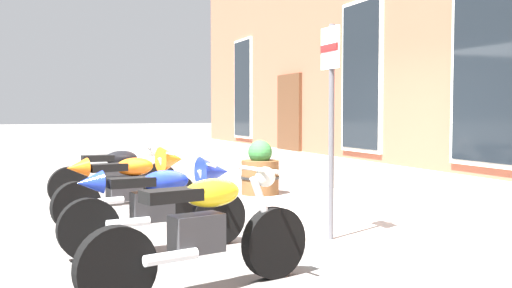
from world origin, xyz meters
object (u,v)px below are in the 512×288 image
motorcycle_blue_sport (164,200)px  motorcycle_orange_sport (133,183)px  motorcycle_yellow_naked (204,233)px  motorcycle_black_naked (117,176)px  barrel_planter (260,172)px  parking_sign (331,100)px

motorcycle_blue_sport → motorcycle_orange_sport: bearing=-178.2°
motorcycle_yellow_naked → motorcycle_black_naked: bearing=-179.9°
motorcycle_blue_sport → barrel_planter: size_ratio=2.32×
motorcycle_black_naked → barrel_planter: size_ratio=2.33×
parking_sign → motorcycle_blue_sport: bearing=-114.1°
motorcycle_black_naked → motorcycle_orange_sport: (1.78, -0.03, 0.08)m
barrel_planter → motorcycle_blue_sport: bearing=-38.6°
motorcycle_blue_sport → motorcycle_yellow_naked: (1.58, -0.01, -0.06)m
motorcycle_yellow_naked → barrel_planter: 4.91m
motorcycle_orange_sport → motorcycle_blue_sport: bearing=1.8°
motorcycle_yellow_naked → parking_sign: bearing=117.4°
motorcycle_black_naked → parking_sign: size_ratio=0.92×
motorcycle_yellow_naked → barrel_planter: (-4.37, 2.24, 0.02)m
parking_sign → barrel_planter: 3.74m
motorcycle_black_naked → motorcycle_blue_sport: motorcycle_blue_sport is taller
motorcycle_blue_sport → parking_sign: (0.73, 1.63, 1.08)m
parking_sign → barrel_planter: size_ratio=2.53×
parking_sign → motorcycle_orange_sport: bearing=-144.6°
motorcycle_orange_sport → motorcycle_blue_sport: motorcycle_orange_sport is taller
motorcycle_blue_sport → motorcycle_yellow_naked: bearing=-0.4°
motorcycle_black_naked → motorcycle_orange_sport: 1.79m
motorcycle_black_naked → parking_sign: bearing=21.7°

